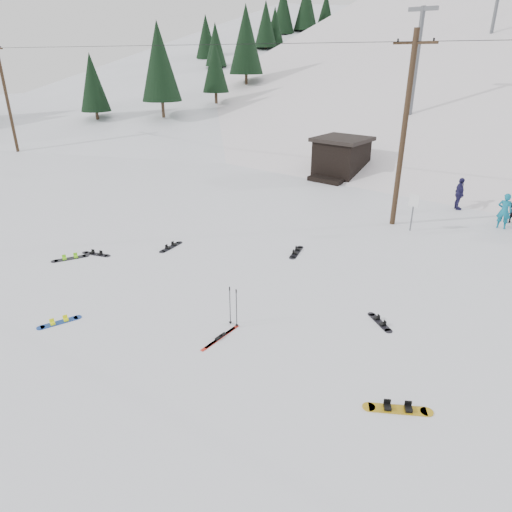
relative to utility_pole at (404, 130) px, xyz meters
The scene contains 20 objects.
ground 14.90m from the utility_pole, 98.13° to the right, with size 200.00×200.00×0.00m, color white.
ski_slope 44.31m from the utility_pole, 92.79° to the left, with size 60.00×75.00×45.00m, color white.
ridge_left 53.35m from the utility_pole, 138.18° to the left, with size 34.00×85.00×38.00m, color white.
treeline_left 44.65m from the utility_pole, 144.16° to the left, with size 20.00×64.00×10.00m, color black, non-canonical shape.
utility_pole is the anchor object (origin of this frame).
utility_pole_left 34.13m from the utility_pole, behind, with size 2.00×0.26×9.00m.
trail_sign 3.60m from the utility_pole, 21.04° to the right, with size 0.50×0.09×1.85m.
lift_hut 10.40m from the utility_pole, 135.24° to the left, with size 3.40×4.10×2.75m.
lift_tower_near 17.38m from the utility_pole, 110.56° to the left, with size 2.20×0.36×8.00m.
hero_snowboard 16.98m from the utility_pole, 105.61° to the right, with size 0.60×1.34×0.10m.
hero_skis 13.89m from the utility_pole, 88.99° to the right, with size 0.18×1.70×0.09m.
ski_poles 12.93m from the utility_pole, 89.66° to the right, with size 0.37×0.10×1.34m.
board_scatter_a 15.18m from the utility_pole, 125.11° to the right, with size 1.33×0.65×0.10m.
board_scatter_b 12.17m from the utility_pole, 124.73° to the right, with size 0.49×1.47×0.10m.
board_scatter_c 16.17m from the utility_pole, 124.45° to the right, with size 0.80×1.43×0.11m.
board_scatter_d 10.94m from the utility_pole, 68.52° to the right, with size 1.11×0.83×0.09m.
board_scatter_e 14.61m from the utility_pole, 65.75° to the right, with size 1.48×1.04×0.12m.
board_scatter_f 7.93m from the utility_pole, 105.24° to the right, with size 0.70×1.48×0.11m.
skier_teal 6.49m from the utility_pole, 32.06° to the left, with size 0.65×0.43×1.78m, color #0D6985.
skier_navy 6.18m from the utility_pole, 68.19° to the left, with size 1.05×0.44×1.79m, color #1F1B45.
Camera 1 is at (10.45, -7.49, 7.90)m, focal length 32.00 mm.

